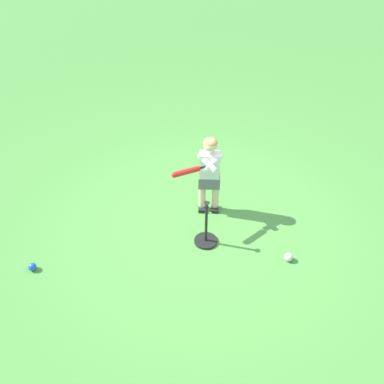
% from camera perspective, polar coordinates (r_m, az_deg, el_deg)
% --- Properties ---
extents(ground_plane, '(40.00, 40.00, 0.00)m').
position_cam_1_polar(ground_plane, '(5.65, 1.56, -4.45)').
color(ground_plane, '#519942').
extents(child_batter, '(0.35, 0.77, 1.08)m').
position_cam_1_polar(child_batter, '(5.48, 2.11, 2.83)').
color(child_batter, '#232328').
rests_on(child_batter, ground).
extents(play_ball_midfield, '(0.10, 0.10, 0.10)m').
position_cam_1_polar(play_ball_midfield, '(5.33, 12.21, -8.13)').
color(play_ball_midfield, white).
rests_on(play_ball_midfield, ground).
extents(play_ball_behind_batter, '(0.09, 0.09, 0.09)m').
position_cam_1_polar(play_ball_behind_batter, '(5.43, -19.72, -8.98)').
color(play_ball_behind_batter, blue).
rests_on(play_ball_behind_batter, ground).
extents(batting_tee, '(0.28, 0.28, 0.62)m').
position_cam_1_polar(batting_tee, '(5.39, 1.78, -5.57)').
color(batting_tee, black).
rests_on(batting_tee, ground).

